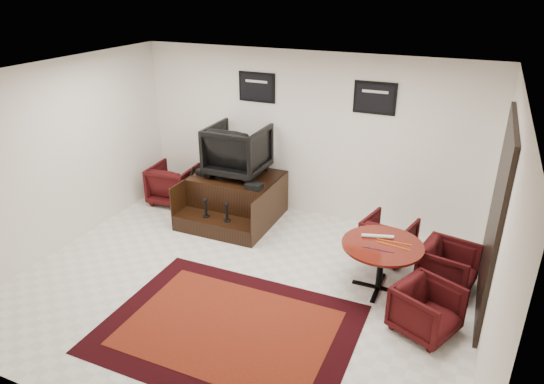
# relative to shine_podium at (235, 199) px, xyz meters

# --- Properties ---
(ground) EXTENTS (6.00, 6.00, 0.00)m
(ground) POSITION_rel_shine_podium_xyz_m (1.01, -1.79, -0.35)
(ground) COLOR white
(ground) RESTS_ON ground
(room_shell) EXTENTS (6.02, 5.02, 2.81)m
(room_shell) POSITION_rel_shine_podium_xyz_m (1.42, -1.67, 1.44)
(room_shell) COLOR white
(room_shell) RESTS_ON ground
(area_rug) EXTENTS (2.94, 2.20, 0.01)m
(area_rug) POSITION_rel_shine_podium_xyz_m (1.29, -2.66, -0.34)
(area_rug) COLOR black
(area_rug) RESTS_ON ground
(shine_podium) EXTENTS (1.46, 1.51, 0.75)m
(shine_podium) POSITION_rel_shine_podium_xyz_m (0.00, 0.00, 0.00)
(shine_podium) COLOR black
(shine_podium) RESTS_ON ground
(shine_chair) EXTENTS (0.93, 0.87, 0.96)m
(shine_chair) POSITION_rel_shine_podium_xyz_m (0.00, 0.15, 0.88)
(shine_chair) COLOR black
(shine_chair) RESTS_ON shine_podium
(shoes_pair) EXTENTS (0.29, 0.33, 0.10)m
(shoes_pair) POSITION_rel_shine_podium_xyz_m (-0.51, -0.07, 0.46)
(shoes_pair) COLOR black
(shoes_pair) RESTS_ON shine_podium
(polish_kit) EXTENTS (0.26, 0.18, 0.09)m
(polish_kit) POSITION_rel_shine_podium_xyz_m (0.52, -0.32, 0.45)
(polish_kit) COLOR black
(polish_kit) RESTS_ON shine_podium
(umbrella_black) EXTENTS (0.35, 0.13, 0.93)m
(umbrella_black) POSITION_rel_shine_podium_xyz_m (-0.83, -0.18, 0.12)
(umbrella_black) COLOR black
(umbrella_black) RESTS_ON ground
(umbrella_hooked) EXTENTS (0.34, 0.13, 0.90)m
(umbrella_hooked) POSITION_rel_shine_podium_xyz_m (-0.83, -0.04, 0.10)
(umbrella_hooked) COLOR black
(umbrella_hooked) RESTS_ON ground
(armchair_side) EXTENTS (0.82, 0.78, 0.79)m
(armchair_side) POSITION_rel_shine_podium_xyz_m (-1.34, 0.12, 0.05)
(armchair_side) COLOR black
(armchair_side) RESTS_ON ground
(meeting_table) EXTENTS (1.05, 1.05, 0.69)m
(meeting_table) POSITION_rel_shine_podium_xyz_m (2.75, -1.13, 0.26)
(meeting_table) COLOR #4B120A
(meeting_table) RESTS_ON ground
(table_chair_back) EXTENTS (0.80, 0.77, 0.69)m
(table_chair_back) POSITION_rel_shine_podium_xyz_m (2.68, -0.26, -0.00)
(table_chair_back) COLOR black
(table_chair_back) RESTS_ON ground
(table_chair_window) EXTENTS (0.75, 0.79, 0.69)m
(table_chair_window) POSITION_rel_shine_podium_xyz_m (3.57, -0.74, -0.00)
(table_chair_window) COLOR black
(table_chair_window) RESTS_ON ground
(table_chair_corner) EXTENTS (0.84, 0.86, 0.68)m
(table_chair_corner) POSITION_rel_shine_podium_xyz_m (3.43, -1.77, -0.01)
(table_chair_corner) COLOR black
(table_chair_corner) RESTS_ON ground
(paper_roll) EXTENTS (0.42, 0.17, 0.05)m
(paper_roll) POSITION_rel_shine_podium_xyz_m (2.65, -1.00, 0.37)
(paper_roll) COLOR silver
(paper_roll) RESTS_ON meeting_table
(table_clutter) EXTENTS (0.57, 0.30, 0.01)m
(table_clutter) POSITION_rel_shine_podium_xyz_m (2.84, -1.13, 0.35)
(table_clutter) COLOR orange
(table_clutter) RESTS_ON meeting_table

